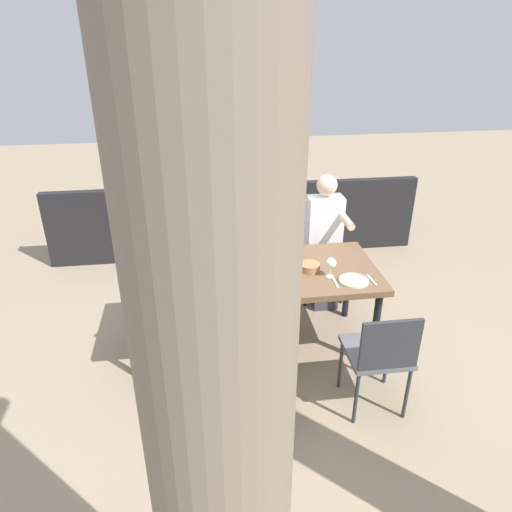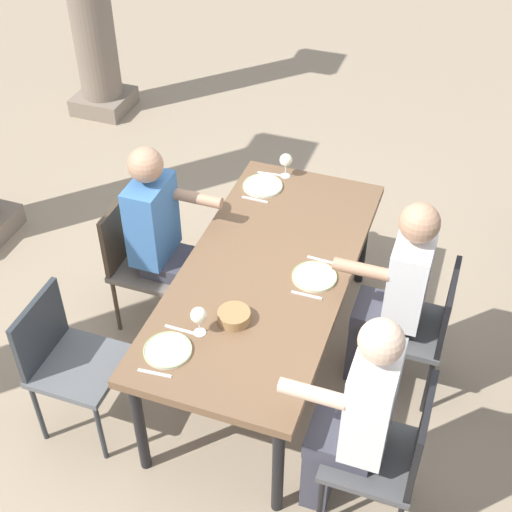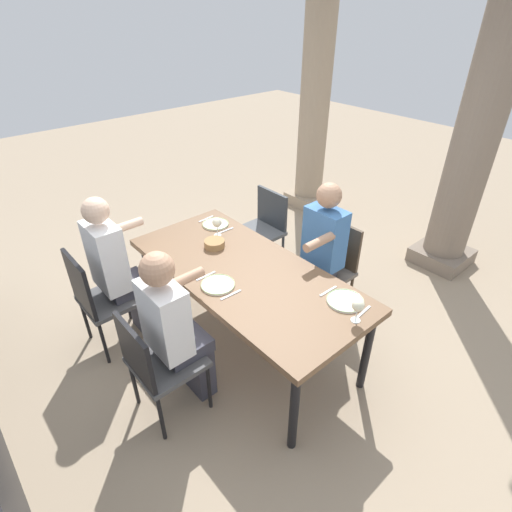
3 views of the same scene
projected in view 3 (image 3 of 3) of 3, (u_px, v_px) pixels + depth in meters
The scene contains 23 objects.
ground_plane at pixel (246, 343), 3.47m from camera, with size 16.00×16.00×0.00m, color gray.
dining_table at pixel (245, 277), 3.09m from camera, with size 2.00×0.91×0.77m.
chair_west_north at pixel (263, 226), 4.15m from camera, with size 0.44×0.44×0.88m.
chair_west_south at pixel (99, 296), 3.19m from camera, with size 0.44×0.44×0.92m.
chair_mid_north at pixel (330, 264), 3.60m from camera, with size 0.44×0.44×0.88m.
chair_mid_south at pixel (156, 361), 2.63m from camera, with size 0.44×0.44×0.87m.
diner_woman_green at pixel (319, 253), 3.39m from camera, with size 0.35×0.49×1.31m.
diner_man_white at pixel (117, 267), 3.19m from camera, with size 0.35×0.49×1.33m.
diner_guest_third at pixel (175, 327), 2.63m from camera, with size 0.35×0.50×1.30m.
stone_column_near at pixel (316, 92), 5.01m from camera, with size 0.49×0.49×3.10m.
stone_column_centre at pixel (479, 126), 3.73m from camera, with size 0.55×0.55×3.06m.
plate_0 at pixel (216, 224), 3.67m from camera, with size 0.24×0.24×0.02m.
wine_glass_0 at pixel (217, 223), 3.44m from camera, with size 0.08×0.08×0.17m.
fork_0 at pixel (206, 219), 3.76m from camera, with size 0.02×0.17×0.01m, color silver.
spoon_0 at pixel (226, 231), 3.57m from camera, with size 0.02×0.17×0.01m, color silver.
plate_1 at pixel (218, 285), 2.89m from camera, with size 0.25×0.25×0.02m.
fork_1 at pixel (206, 276), 2.99m from camera, with size 0.02×0.17×0.01m, color silver.
spoon_1 at pixel (231, 295), 2.80m from camera, with size 0.02×0.17×0.01m, color silver.
plate_2 at pixel (345, 301), 2.74m from camera, with size 0.26×0.26×0.02m.
wine_glass_2 at pixel (358, 306), 2.52m from camera, with size 0.08×0.08×0.17m.
fork_2 at pixel (328, 291), 2.84m from camera, with size 0.02×0.17×0.01m, color silver.
spoon_2 at pixel (363, 312), 2.65m from camera, with size 0.02×0.17×0.01m, color silver.
bread_basket at pixel (214, 244), 3.33m from camera, with size 0.17×0.17×0.06m, color #9E7547.
Camera 3 is at (1.95, -1.58, 2.51)m, focal length 28.21 mm.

